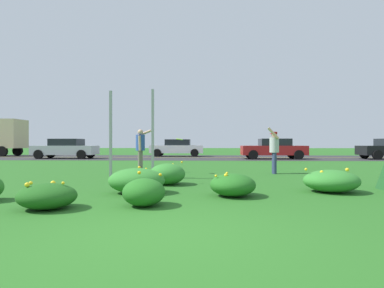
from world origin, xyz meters
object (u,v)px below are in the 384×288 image
object	(u,v)px
person_thrower_blue_shirt	(140,147)
person_catcher_red_cap_gray_shirt	(274,148)
sign_post_near_path	(111,135)
car_white_center_right	(177,148)
car_red_center_left	(274,149)
sign_post_by_roadside	(153,134)
frisbee_lime	(180,139)
car_silver_rightmost	(66,148)

from	to	relation	value
person_thrower_blue_shirt	person_catcher_red_cap_gray_shirt	size ratio (longest dim) A/B	0.97
sign_post_near_path	car_white_center_right	size ratio (longest dim) A/B	0.62
person_catcher_red_cap_gray_shirt	car_red_center_left	size ratio (longest dim) A/B	0.38
sign_post_by_roadside	car_red_center_left	world-z (taller)	sign_post_by_roadside
person_catcher_red_cap_gray_shirt	frisbee_lime	bearing A→B (deg)	-177.86
frisbee_lime	car_white_center_right	bearing A→B (deg)	95.44
person_catcher_red_cap_gray_shirt	person_thrower_blue_shirt	bearing A→B (deg)	178.51
car_white_center_right	car_silver_rightmost	distance (m)	8.89
car_red_center_left	car_silver_rightmost	world-z (taller)	same
person_thrower_blue_shirt	car_red_center_left	world-z (taller)	person_thrower_blue_shirt
car_white_center_right	car_silver_rightmost	bearing A→B (deg)	-152.01
person_thrower_blue_shirt	person_catcher_red_cap_gray_shirt	xyz separation A→B (m)	(5.00, -0.13, -0.05)
person_catcher_red_cap_gray_shirt	car_silver_rightmost	world-z (taller)	person_catcher_red_cap_gray_shirt
person_thrower_blue_shirt	frisbee_lime	size ratio (longest dim) A/B	6.46
sign_post_by_roadside	car_red_center_left	distance (m)	14.58
person_thrower_blue_shirt	sign_post_near_path	bearing A→B (deg)	-106.96
sign_post_by_roadside	car_silver_rightmost	size ratio (longest dim) A/B	0.63
sign_post_by_roadside	car_red_center_left	bearing A→B (deg)	63.34
sign_post_by_roadside	car_white_center_right	size ratio (longest dim) A/B	0.63
sign_post_near_path	car_silver_rightmost	distance (m)	14.82
frisbee_lime	car_red_center_left	xyz separation A→B (m)	(5.83, 11.29, -0.53)
sign_post_by_roadside	car_silver_rightmost	world-z (taller)	sign_post_by_roadside
frisbee_lime	car_white_center_right	world-z (taller)	car_white_center_right
frisbee_lime	car_silver_rightmost	world-z (taller)	car_silver_rightmost
car_white_center_right	frisbee_lime	bearing A→B (deg)	-84.56
sign_post_by_roadside	person_catcher_red_cap_gray_shirt	xyz separation A→B (m)	(4.20, 1.85, -0.47)
person_thrower_blue_shirt	car_white_center_right	world-z (taller)	person_thrower_blue_shirt
car_red_center_left	sign_post_by_roadside	bearing A→B (deg)	-116.66
sign_post_by_roadside	frisbee_lime	size ratio (longest dim) A/B	11.05
sign_post_near_path	car_silver_rightmost	bearing A→B (deg)	119.27
person_thrower_blue_shirt	person_catcher_red_cap_gray_shirt	distance (m)	5.00
sign_post_near_path	car_white_center_right	world-z (taller)	sign_post_near_path
car_red_center_left	car_silver_rightmost	xyz separation A→B (m)	(-15.15, 0.00, 0.00)
car_silver_rightmost	person_thrower_blue_shirt	bearing A→B (deg)	-54.67
car_red_center_left	frisbee_lime	bearing A→B (deg)	-117.30
frisbee_lime	sign_post_near_path	bearing A→B (deg)	-142.00
frisbee_lime	car_silver_rightmost	bearing A→B (deg)	129.56
car_white_center_right	person_thrower_blue_shirt	bearing A→B (deg)	-90.13
car_white_center_right	person_catcher_red_cap_gray_shirt	bearing A→B (deg)	-72.07
sign_post_by_roadside	person_thrower_blue_shirt	size ratio (longest dim) A/B	1.71
car_red_center_left	person_catcher_red_cap_gray_shirt	bearing A→B (deg)	-101.83
person_thrower_blue_shirt	car_silver_rightmost	bearing A→B (deg)	125.33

